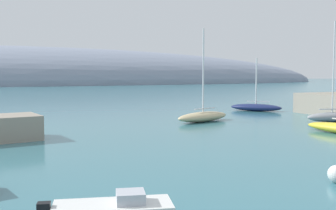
% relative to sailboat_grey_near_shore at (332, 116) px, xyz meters
% --- Properties ---
extents(distant_ridge, '(365.43, 84.79, 36.64)m').
position_rel_sailboat_grey_near_shore_xyz_m(distant_ridge, '(-26.59, 177.82, -0.62)').
color(distant_ridge, gray).
rests_on(distant_ridge, ground).
extents(sailboat_grey_near_shore, '(6.03, 2.96, 10.92)m').
position_rel_sailboat_grey_near_shore_xyz_m(sailboat_grey_near_shore, '(0.00, 0.00, 0.00)').
color(sailboat_grey_near_shore, gray).
rests_on(sailboat_grey_near_shore, water).
extents(sailboat_navy_mid_mooring, '(6.42, 7.07, 7.44)m').
position_rel_sailboat_grey_near_shore_xyz_m(sailboat_navy_mid_mooring, '(0.02, 14.01, -0.07)').
color(sailboat_navy_mid_mooring, navy).
rests_on(sailboat_navy_mid_mooring, water).
extents(sailboat_sand_outer_mooring, '(7.66, 4.38, 10.17)m').
position_rel_sailboat_grey_near_shore_xyz_m(sailboat_sand_outer_mooring, '(-12.86, 5.82, -0.00)').
color(sailboat_sand_outer_mooring, '#C6B284').
rests_on(sailboat_sand_outer_mooring, water).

